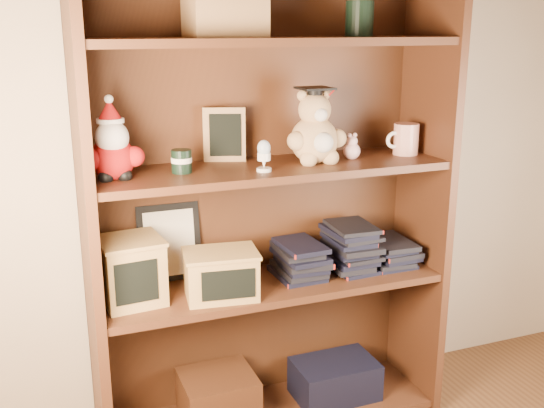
% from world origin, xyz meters
% --- Properties ---
extents(bookcase, '(1.20, 0.35, 1.60)m').
position_xyz_m(bookcase, '(-0.06, 1.36, 0.78)').
color(bookcase, '#492614').
rests_on(bookcase, ground).
extents(shelf_lower, '(1.14, 0.33, 0.02)m').
position_xyz_m(shelf_lower, '(-0.06, 1.30, 0.54)').
color(shelf_lower, '#492614').
rests_on(shelf_lower, ground).
extents(shelf_upper, '(1.14, 0.33, 0.02)m').
position_xyz_m(shelf_upper, '(-0.06, 1.30, 0.94)').
color(shelf_upper, '#492614').
rests_on(shelf_upper, ground).
extents(santa_plush, '(0.18, 0.13, 0.25)m').
position_xyz_m(santa_plush, '(-0.56, 1.30, 1.04)').
color(santa_plush, '#A50F0F').
rests_on(santa_plush, shelf_upper).
extents(teachers_tin, '(0.06, 0.06, 0.07)m').
position_xyz_m(teachers_tin, '(-0.35, 1.30, 0.99)').
color(teachers_tin, black).
rests_on(teachers_tin, shelf_upper).
extents(chalkboard_plaque, '(0.14, 0.10, 0.18)m').
position_xyz_m(chalkboard_plaque, '(-0.18, 1.42, 1.04)').
color(chalkboard_plaque, '#9E7547').
rests_on(chalkboard_plaque, shelf_upper).
extents(egg_cup, '(0.05, 0.05, 0.10)m').
position_xyz_m(egg_cup, '(-0.11, 1.23, 1.00)').
color(egg_cup, white).
rests_on(egg_cup, shelf_upper).
extents(grad_teddy_bear, '(0.21, 0.18, 0.25)m').
position_xyz_m(grad_teddy_bear, '(0.09, 1.30, 1.05)').
color(grad_teddy_bear, tan).
rests_on(grad_teddy_bear, shelf_upper).
extents(pink_figurine, '(0.06, 0.06, 0.09)m').
position_xyz_m(pink_figurine, '(0.23, 1.31, 0.98)').
color(pink_figurine, beige).
rests_on(pink_figurine, shelf_upper).
extents(teacher_mug, '(0.12, 0.09, 0.11)m').
position_xyz_m(teacher_mug, '(0.44, 1.30, 1.00)').
color(teacher_mug, silver).
rests_on(teacher_mug, shelf_upper).
extents(certificate_frame, '(0.21, 0.05, 0.26)m').
position_xyz_m(certificate_frame, '(-0.37, 1.44, 0.68)').
color(certificate_frame, black).
rests_on(certificate_frame, shelf_lower).
extents(treats_box, '(0.21, 0.21, 0.21)m').
position_xyz_m(treats_box, '(-0.52, 1.30, 0.65)').
color(treats_box, tan).
rests_on(treats_box, shelf_lower).
extents(pencils_box, '(0.25, 0.20, 0.15)m').
position_xyz_m(pencils_box, '(-0.25, 1.24, 0.63)').
color(pencils_box, tan).
rests_on(pencils_box, shelf_lower).
extents(book_stack_left, '(0.14, 0.20, 0.11)m').
position_xyz_m(book_stack_left, '(0.05, 1.30, 0.61)').
color(book_stack_left, black).
rests_on(book_stack_left, shelf_lower).
extents(book_stack_mid, '(0.14, 0.20, 0.16)m').
position_xyz_m(book_stack_mid, '(0.24, 1.30, 0.63)').
color(book_stack_mid, black).
rests_on(book_stack_mid, shelf_lower).
extents(book_stack_right, '(0.14, 0.20, 0.10)m').
position_xyz_m(book_stack_right, '(0.40, 1.30, 0.60)').
color(book_stack_right, black).
rests_on(book_stack_right, shelf_lower).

